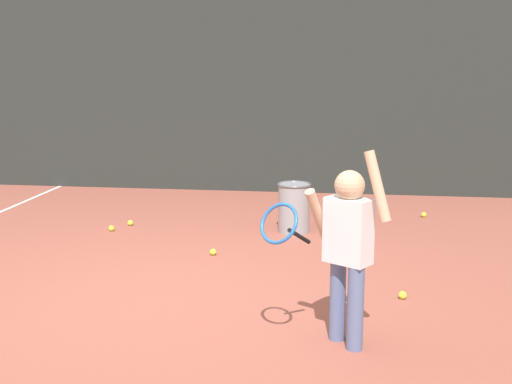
# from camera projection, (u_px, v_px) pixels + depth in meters

# --- Properties ---
(ground_plane) EXTENTS (20.00, 20.00, 0.00)m
(ground_plane) POSITION_uv_depth(u_px,v_px,m) (163.00, 295.00, 5.38)
(ground_plane) COLOR #9E5142
(back_fence_windscreen) EXTENTS (11.17, 0.08, 3.63)m
(back_fence_windscreen) POSITION_uv_depth(u_px,v_px,m) (245.00, 68.00, 9.47)
(back_fence_windscreen) COLOR #282D2B
(back_fence_windscreen) RESTS_ON ground
(fence_post_1) EXTENTS (0.09, 0.09, 3.78)m
(fence_post_1) POSITION_uv_depth(u_px,v_px,m) (69.00, 63.00, 9.87)
(fence_post_1) COLOR slate
(fence_post_1) RESTS_ON ground
(fence_post_2) EXTENTS (0.09, 0.09, 3.78)m
(fence_post_2) POSITION_uv_depth(u_px,v_px,m) (246.00, 63.00, 9.51)
(fence_post_2) COLOR slate
(fence_post_2) RESTS_ON ground
(fence_post_3) EXTENTS (0.09, 0.09, 3.78)m
(fence_post_3) POSITION_uv_depth(u_px,v_px,m) (436.00, 63.00, 9.16)
(fence_post_3) COLOR slate
(fence_post_3) RESTS_ON ground
(tennis_player) EXTENTS (0.89, 0.53, 1.35)m
(tennis_player) POSITION_uv_depth(u_px,v_px,m) (345.00, 242.00, 4.30)
(tennis_player) COLOR slate
(tennis_player) RESTS_ON ground
(ball_hopper) EXTENTS (0.38, 0.38, 0.56)m
(ball_hopper) POSITION_uv_depth(u_px,v_px,m) (294.00, 207.00, 7.36)
(ball_hopper) COLOR gray
(ball_hopper) RESTS_ON ground
(tennis_ball_0) EXTENTS (0.07, 0.07, 0.07)m
(tennis_ball_0) POSITION_uv_depth(u_px,v_px,m) (403.00, 295.00, 5.29)
(tennis_ball_0) COLOR #CCE033
(tennis_ball_0) RESTS_ON ground
(tennis_ball_1) EXTENTS (0.07, 0.07, 0.07)m
(tennis_ball_1) POSITION_uv_depth(u_px,v_px,m) (130.00, 223.00, 7.69)
(tennis_ball_1) COLOR #CCE033
(tennis_ball_1) RESTS_ON ground
(tennis_ball_2) EXTENTS (0.07, 0.07, 0.07)m
(tennis_ball_2) POSITION_uv_depth(u_px,v_px,m) (112.00, 228.00, 7.43)
(tennis_ball_2) COLOR #CCE033
(tennis_ball_2) RESTS_ON ground
(tennis_ball_3) EXTENTS (0.07, 0.07, 0.07)m
(tennis_ball_3) POSITION_uv_depth(u_px,v_px,m) (424.00, 215.00, 8.11)
(tennis_ball_3) COLOR #CCE033
(tennis_ball_3) RESTS_ON ground
(tennis_ball_5) EXTENTS (0.07, 0.07, 0.07)m
(tennis_ball_5) POSITION_uv_depth(u_px,v_px,m) (213.00, 252.00, 6.50)
(tennis_ball_5) COLOR #CCE033
(tennis_ball_5) RESTS_ON ground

